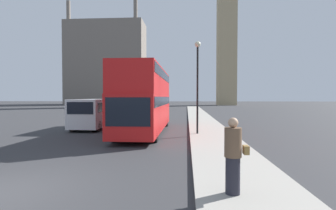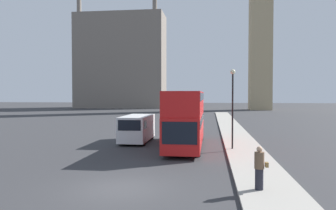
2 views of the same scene
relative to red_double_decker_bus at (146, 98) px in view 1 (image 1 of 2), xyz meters
name	(u,v)px [view 1 (image 1 of 2)]	position (x,y,z in m)	size (l,w,h in m)	color
sidewalk_strip	(254,199)	(4.35, -11.61, -2.32)	(2.74, 120.00, 0.15)	#9E998E
building_block_distant	(106,64)	(-25.31, 72.56, 11.84)	(26.68, 11.00, 34.62)	slate
red_double_decker_bus	(146,98)	(0.00, 0.00, 0.00)	(2.50, 11.06, 4.29)	red
white_van	(94,113)	(-4.34, 1.97, -1.17)	(2.15, 5.50, 2.26)	white
pedestrian	(233,156)	(3.87, -11.54, -1.35)	(0.56, 0.40, 1.79)	#23232D
street_lamp	(198,73)	(3.46, -1.30, 1.52)	(0.36, 0.36, 5.74)	black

